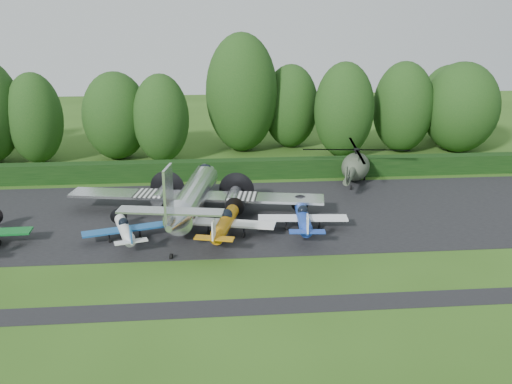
{
  "coord_description": "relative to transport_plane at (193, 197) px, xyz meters",
  "views": [
    {
      "loc": [
        1.55,
        -36.56,
        17.49
      ],
      "look_at": [
        5.5,
        8.66,
        2.5
      ],
      "focal_mm": 40.0,
      "sensor_mm": 36.0,
      "label": 1
    }
  ],
  "objects": [
    {
      "name": "sign_board",
      "position": [
        28.12,
        11.12,
        -0.72
      ],
      "size": [
        3.33,
        0.12,
        1.87
      ],
      "rotation": [
        0.0,
        0.0,
        -0.02
      ],
      "color": "#3F3326",
      "rests_on": "ground"
    },
    {
      "name": "tree_3",
      "position": [
        17.5,
        19.76,
        3.63
      ],
      "size": [
        7.05,
        7.05,
        11.26
      ],
      "color": "black",
      "rests_on": "ground"
    },
    {
      "name": "tree_9",
      "position": [
        -18.14,
        19.92,
        3.19
      ],
      "size": [
        6.29,
        6.29,
        10.37
      ],
      "color": "black",
      "rests_on": "ground"
    },
    {
      "name": "tree_5",
      "position": [
        -9.26,
        21.02,
        3.13
      ],
      "size": [
        7.66,
        7.66,
        10.24
      ],
      "color": "black",
      "rests_on": "ground"
    },
    {
      "name": "tree_0",
      "position": [
        32.3,
        20.89,
        3.52
      ],
      "size": [
        9.16,
        9.16,
        11.02
      ],
      "color": "black",
      "rests_on": "ground"
    },
    {
      "name": "tree_8",
      "position": [
        25.28,
        21.56,
        3.54
      ],
      "size": [
        7.33,
        7.33,
        11.07
      ],
      "color": "black",
      "rests_on": "ground"
    },
    {
      "name": "tree_11",
      "position": [
        33.36,
        27.04,
        3.02
      ],
      "size": [
        7.62,
        7.62,
        10.03
      ],
      "color": "black",
      "rests_on": "ground"
    },
    {
      "name": "tree_6",
      "position": [
        -3.89,
        19.18,
        3.09
      ],
      "size": [
        6.41,
        6.41,
        10.16
      ],
      "color": "black",
      "rests_on": "ground"
    },
    {
      "name": "light_plane_blue",
      "position": [
        8.83,
        -3.66,
        -0.83
      ],
      "size": [
        7.23,
        7.6,
        2.78
      ],
      "rotation": [
        0.0,
        0.0,
        0.08
      ],
      "color": "#1D40AF",
      "rests_on": "ground"
    },
    {
      "name": "taxiway_verge",
      "position": [
        -0.23,
        -15.38,
        -1.98
      ],
      "size": [
        70.0,
        2.0,
        0.0
      ],
      "primitive_type": "cube",
      "color": "black",
      "rests_on": "ground"
    },
    {
      "name": "tree_7",
      "position": [
        11.93,
        25.1,
        3.25
      ],
      "size": [
        6.92,
        6.92,
        10.49
      ],
      "color": "black",
      "rests_on": "ground"
    },
    {
      "name": "hedgerow",
      "position": [
        -0.23,
        11.62,
        -1.98
      ],
      "size": [
        90.0,
        1.6,
        2.0
      ],
      "primitive_type": "cube",
      "color": "black",
      "rests_on": "ground"
    },
    {
      "name": "transport_plane",
      "position": [
        0.0,
        0.0,
        0.0
      ],
      "size": [
        22.2,
        17.02,
        7.11
      ],
      "rotation": [
        0.0,
        0.0,
        0.18
      ],
      "color": "silver",
      "rests_on": "ground"
    },
    {
      "name": "helicopter",
      "position": [
        16.44,
        9.28,
        -0.1
      ],
      "size": [
        10.87,
        12.73,
        3.5
      ],
      "rotation": [
        0.0,
        0.0,
        0.38
      ],
      "color": "#3E4A39",
      "rests_on": "ground"
    },
    {
      "name": "light_plane_white",
      "position": [
        -5.2,
        -4.52,
        -0.97
      ],
      "size": [
        6.35,
        6.67,
        2.44
      ],
      "rotation": [
        0.0,
        0.0,
        -0.28
      ],
      "color": "silver",
      "rests_on": "ground"
    },
    {
      "name": "ground",
      "position": [
        -0.23,
        -9.38,
        -1.98
      ],
      "size": [
        160.0,
        160.0,
        0.0
      ],
      "primitive_type": "plane",
      "color": "#294A14",
      "rests_on": "ground"
    },
    {
      "name": "apron",
      "position": [
        -0.23,
        0.62,
        -1.98
      ],
      "size": [
        70.0,
        18.0,
        0.01
      ],
      "primitive_type": "cube",
      "color": "black",
      "rests_on": "ground"
    },
    {
      "name": "light_plane_orange",
      "position": [
        2.51,
        -4.41,
        -0.75
      ],
      "size": [
        7.72,
        8.12,
        2.97
      ],
      "rotation": [
        0.0,
        0.0,
        0.25
      ],
      "color": "#BE770B",
      "rests_on": "ground"
    },
    {
      "name": "tree_1",
      "position": [
        5.64,
        23.6,
        5.22
      ],
      "size": [
        8.74,
        8.74,
        14.43
      ],
      "color": "black",
      "rests_on": "ground"
    }
  ]
}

